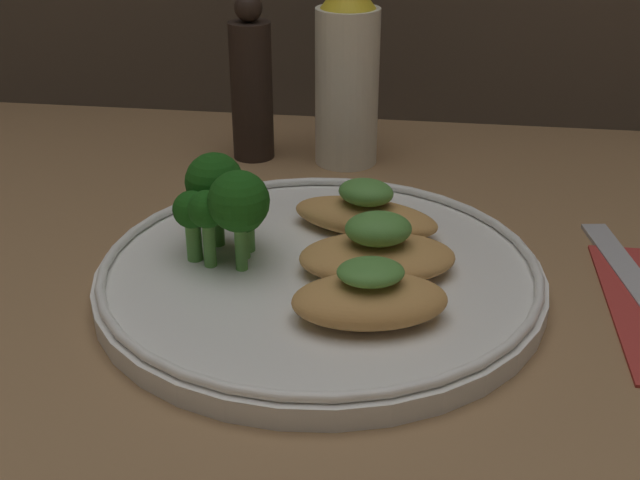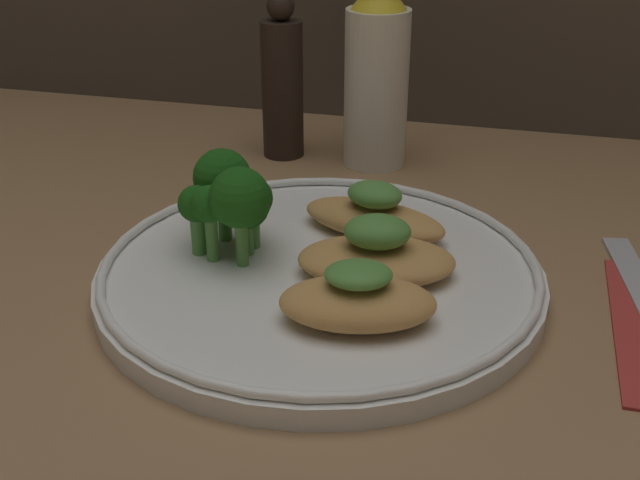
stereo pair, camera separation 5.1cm
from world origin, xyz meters
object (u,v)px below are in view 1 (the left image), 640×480
Objects in this scene: broccoli_bunch at (227,200)px; sauce_bottle at (347,75)px; plate at (320,273)px; pepper_grinder at (251,86)px.

sauce_bottle is at bearing 76.71° from broccoli_bunch.
plate is 23.70cm from sauce_bottle.
plate is 1.98× the size of pepper_grinder.
broccoli_bunch is at bearing -103.29° from sauce_bottle.
pepper_grinder reaches higher than plate.
broccoli_bunch is 22.20cm from pepper_grinder.
pepper_grinder is (-3.26, 21.92, 1.19)cm from broccoli_bunch.
sauce_bottle reaches higher than pepper_grinder.
sauce_bottle is (-0.91, 22.66, 6.89)cm from plate.
sauce_bottle is 8.53cm from pepper_grinder.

